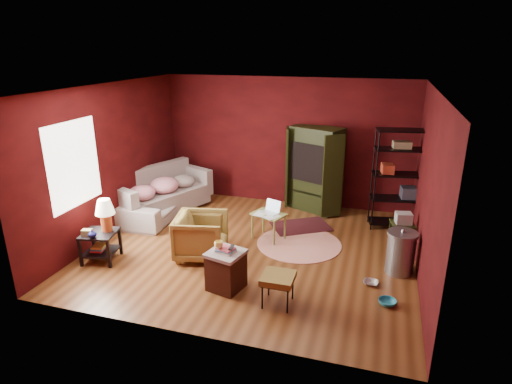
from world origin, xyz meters
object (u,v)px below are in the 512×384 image
hamper (226,269)px  laptop_desk (269,216)px  tv_armoire (315,168)px  side_table (102,224)px  sofa (160,193)px  wire_shelving (399,175)px  armchair (201,234)px

hamper → laptop_desk: laptop_desk is taller
tv_armoire → side_table: bearing=-108.8°
sofa → tv_armoire: size_ratio=1.26×
sofa → wire_shelving: size_ratio=1.17×
armchair → laptop_desk: bearing=-53.6°
wire_shelving → armchair: bearing=-154.7°
sofa → armchair: sofa is taller
side_table → tv_armoire: size_ratio=0.58×
armchair → wire_shelving: size_ratio=0.43×
laptop_desk → tv_armoire: (0.54, 1.74, 0.50)m
sofa → hamper: size_ratio=3.34×
side_table → laptop_desk: side_table is taller
sofa → tv_armoire: tv_armoire is taller
armchair → hamper: armchair is taller
laptop_desk → hamper: bearing=-72.7°
sofa → laptop_desk: size_ratio=3.17×
sofa → laptop_desk: sofa is taller
sofa → wire_shelving: bearing=-84.5°
tv_armoire → wire_shelving: bearing=6.5°
armchair → wire_shelving: (3.15, 2.25, 0.66)m
armchair → laptop_desk: size_ratio=1.15×
armchair → sofa: bearing=33.9°
hamper → armchair: bearing=132.5°
armchair → hamper: size_ratio=1.22×
hamper → sofa: bearing=134.7°
side_table → tv_armoire: bearing=48.1°
armchair → wire_shelving: bearing=-66.4°
armchair → side_table: size_ratio=0.79×
sofa → hamper: sofa is taller
wire_shelving → side_table: bearing=-159.3°
side_table → tv_armoire: (2.97, 3.31, 0.31)m
hamper → wire_shelving: 3.98m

